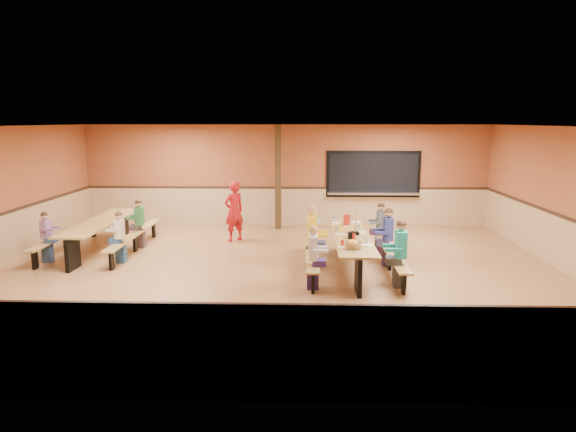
{
  "coord_description": "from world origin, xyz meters",
  "views": [
    {
      "loc": [
        0.53,
        -10.27,
        3.12
      ],
      "look_at": [
        0.21,
        0.26,
        1.15
      ],
      "focal_mm": 32.0,
      "sensor_mm": 36.0,
      "label": 1
    }
  ],
  "objects": [
    {
      "name": "structural_post",
      "position": [
        -0.2,
        4.4,
        1.5
      ],
      "size": [
        0.18,
        0.18,
        3.0
      ],
      "primitive_type": "cube",
      "color": "#322110",
      "rests_on": "ground"
    },
    {
      "name": "seated_child_purple_sec",
      "position": [
        -5.17,
        0.65,
        0.56
      ],
      "size": [
        0.33,
        0.27,
        1.12
      ],
      "primitive_type": null,
      "color": "slate",
      "rests_on": "ground"
    },
    {
      "name": "napkin_dispenser",
      "position": [
        1.5,
        -0.01,
        0.8
      ],
      "size": [
        0.1,
        0.14,
        0.13
      ],
      "primitive_type": "cube",
      "color": "black",
      "rests_on": "cafeteria_table_main"
    },
    {
      "name": "place_settings",
      "position": [
        1.54,
        0.29,
        0.8
      ],
      "size": [
        0.65,
        3.3,
        0.11
      ],
      "primitive_type": null,
      "color": "beige",
      "rests_on": "cafeteria_table_main"
    },
    {
      "name": "room_envelope",
      "position": [
        0.0,
        0.0,
        0.69
      ],
      "size": [
        12.04,
        10.04,
        3.02
      ],
      "color": "brown",
      "rests_on": "ground"
    },
    {
      "name": "chip_bowl",
      "position": [
        1.47,
        -0.85,
        0.81
      ],
      "size": [
        0.32,
        0.32,
        0.15
      ],
      "primitive_type": null,
      "color": "orange",
      "rests_on": "cafeteria_table_main"
    },
    {
      "name": "punch_pitcher",
      "position": [
        1.54,
        1.42,
        0.85
      ],
      "size": [
        0.16,
        0.16,
        0.22
      ],
      "primitive_type": "cylinder",
      "color": "#B21D17",
      "rests_on": "cafeteria_table_main"
    },
    {
      "name": "seated_child_navy_right",
      "position": [
        2.37,
        0.59,
        0.63
      ],
      "size": [
        0.39,
        0.32,
        1.26
      ],
      "primitive_type": null,
      "color": "navy",
      "rests_on": "ground"
    },
    {
      "name": "condiment_ketchup",
      "position": [
        1.54,
        -0.33,
        0.82
      ],
      "size": [
        0.06,
        0.06,
        0.17
      ],
      "primitive_type": "cylinder",
      "color": "#B2140F",
      "rests_on": "cafeteria_table_main"
    },
    {
      "name": "seated_child_green_sec",
      "position": [
        -3.52,
        2.06,
        0.6
      ],
      "size": [
        0.36,
        0.29,
        1.19
      ],
      "primitive_type": null,
      "color": "#2A6636",
      "rests_on": "ground"
    },
    {
      "name": "condiment_mustard",
      "position": [
        1.34,
        0.4,
        0.82
      ],
      "size": [
        0.06,
        0.06,
        0.17
      ],
      "primitive_type": "cylinder",
      "color": "yellow",
      "rests_on": "cafeteria_table_main"
    },
    {
      "name": "ground",
      "position": [
        0.0,
        0.0,
        0.0
      ],
      "size": [
        12.0,
        12.0,
        0.0
      ],
      "primitive_type": "plane",
      "color": "brown",
      "rests_on": "ground"
    },
    {
      "name": "table_paddle",
      "position": [
        1.63,
        0.36,
        0.88
      ],
      "size": [
        0.16,
        0.16,
        0.56
      ],
      "color": "black",
      "rests_on": "cafeteria_table_main"
    },
    {
      "name": "seated_child_tan_sec",
      "position": [
        -3.52,
        0.67,
        0.57
      ],
      "size": [
        0.33,
        0.27,
        1.14
      ],
      "primitive_type": null,
      "color": "#C2AD99",
      "rests_on": "ground"
    },
    {
      "name": "seated_child_white_left",
      "position": [
        0.72,
        -1.02,
        0.6
      ],
      "size": [
        0.36,
        0.3,
        1.2
      ],
      "primitive_type": null,
      "color": "white",
      "rests_on": "ground"
    },
    {
      "name": "seated_child_char_right",
      "position": [
        2.37,
        1.7,
        0.6
      ],
      "size": [
        0.36,
        0.3,
        1.19
      ],
      "primitive_type": null,
      "color": "#494C53",
      "rests_on": "ground"
    },
    {
      "name": "seated_child_grey_left",
      "position": [
        0.72,
        1.63,
        0.57
      ],
      "size": [
        0.33,
        0.27,
        1.13
      ],
      "primitive_type": null,
      "color": "#B2B2B2",
      "rests_on": "ground"
    },
    {
      "name": "standing_woman",
      "position": [
        -1.27,
        2.84,
        0.79
      ],
      "size": [
        0.68,
        0.67,
        1.58
      ],
      "primitive_type": "imported",
      "rotation": [
        0.0,
        0.0,
        3.88
      ],
      "color": "#AA1317",
      "rests_on": "ground"
    },
    {
      "name": "kitchen_pass_through",
      "position": [
        2.6,
        4.96,
        1.49
      ],
      "size": [
        2.78,
        0.28,
        1.38
      ],
      "color": "black",
      "rests_on": "ground"
    },
    {
      "name": "cafeteria_table_second",
      "position": [
        -4.35,
        1.65,
        0.53
      ],
      "size": [
        1.91,
        3.7,
        0.74
      ],
      "color": "olive",
      "rests_on": "ground"
    },
    {
      "name": "seated_adult_yellow",
      "position": [
        0.72,
        0.34,
        0.68
      ],
      "size": [
        0.44,
        0.36,
        1.35
      ],
      "primitive_type": null,
      "color": "yellow",
      "rests_on": "ground"
    },
    {
      "name": "seated_child_teal_right",
      "position": [
        2.37,
        -0.86,
        0.64
      ],
      "size": [
        0.4,
        0.33,
        1.28
      ],
      "primitive_type": null,
      "color": "teal",
      "rests_on": "ground"
    },
    {
      "name": "cafeteria_table_main",
      "position": [
        1.54,
        0.29,
        0.53
      ],
      "size": [
        1.91,
        3.7,
        0.74
      ],
      "color": "olive",
      "rests_on": "ground"
    }
  ]
}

